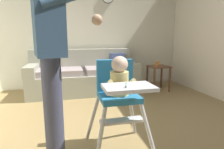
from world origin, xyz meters
TOP-DOWN VIEW (x-y plane):
  - ground at (0.00, 0.00)m, footprint 5.61×6.48m
  - wall_far at (0.00, 2.47)m, footprint 4.81×0.06m
  - couch at (-0.30, 1.95)m, footprint 2.13×0.86m
  - high_chair at (-0.18, -0.23)m, footprint 0.61×0.73m
  - adult_standing at (-0.77, -0.34)m, footprint 0.58×0.50m
  - side_table at (1.22, 1.67)m, footprint 0.40×0.40m
  - sippy_cup at (1.18, 1.67)m, footprint 0.07×0.07m

SIDE VIEW (x-z plane):
  - ground at x=0.00m, z-range -0.10..0.00m
  - couch at x=-0.30m, z-range -0.10..0.76m
  - side_table at x=1.22m, z-range 0.12..0.64m
  - sippy_cup at x=1.18m, z-range 0.52..0.62m
  - high_chair at x=-0.18m, z-range 0.17..1.11m
  - adult_standing at x=-0.77m, z-range 0.12..1.82m
  - wall_far at x=0.00m, z-range 0.00..2.71m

